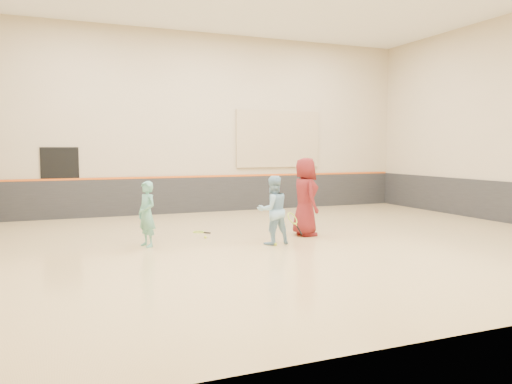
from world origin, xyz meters
name	(u,v)px	position (x,y,z in m)	size (l,w,h in m)	color
room	(276,208)	(0.00, 0.00, 0.81)	(15.04, 12.04, 6.22)	tan
wainscot_back	(203,195)	(0.00, 5.97, 0.60)	(14.90, 0.04, 1.20)	#232326
accent_stripe	(203,176)	(0.00, 5.96, 1.22)	(14.90, 0.03, 0.06)	#D85914
acoustic_panel	(278,139)	(2.80, 5.95, 2.50)	(3.20, 0.08, 2.00)	tan
doorway	(60,183)	(-4.50, 5.98, 1.10)	(1.10, 0.05, 2.20)	black
girl	(147,214)	(-2.81, 0.68, 0.72)	(0.53, 0.35, 1.45)	#66B09C
instructor	(273,210)	(-0.13, -0.13, 0.78)	(0.75, 0.59, 1.55)	#8BBAD6
young_man	(305,197)	(1.08, 0.62, 0.97)	(0.95, 0.62, 1.94)	maroon
held_racket	(292,218)	(0.25, -0.36, 0.60)	(0.43, 0.43, 0.59)	#A9CE2D
spare_racket	(199,232)	(-1.26, 2.03, 0.02)	(0.65, 0.65, 0.05)	#A1D02D
ball_under_racket	(276,244)	(-0.15, -0.32, 0.03)	(0.07, 0.07, 0.07)	#C3D431
ball_in_hand	(311,189)	(1.21, 0.55, 1.15)	(0.07, 0.07, 0.07)	yellow
ball_beside_spare	(205,237)	(-1.34, 1.13, 0.03)	(0.07, 0.07, 0.07)	#D0E034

